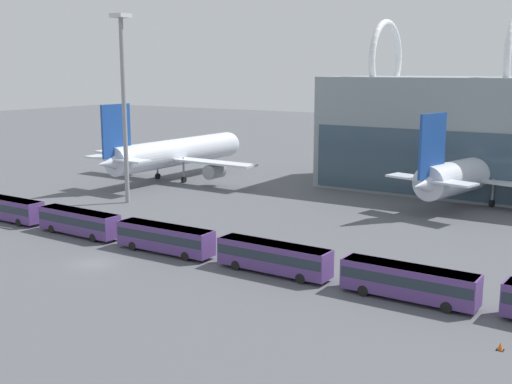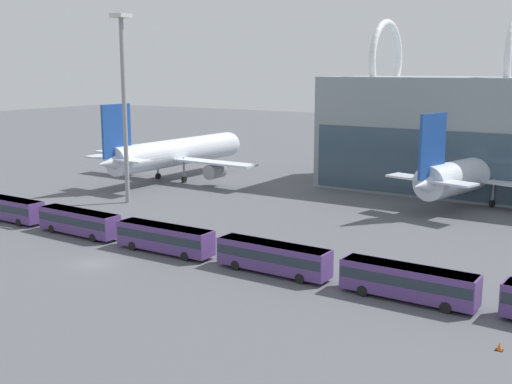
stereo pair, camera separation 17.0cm
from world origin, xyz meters
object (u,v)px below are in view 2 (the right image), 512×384
shuttle_bus_0 (8,207)px  floodlight_mast (124,92)px  shuttle_bus_2 (165,237)px  traffic_cone_0 (499,346)px  shuttle_bus_1 (79,221)px  airliner_at_gate_far (477,173)px  shuttle_bus_3 (273,256)px  shuttle_bus_4 (408,281)px  airliner_at_gate_near (173,153)px

shuttle_bus_0 → floodlight_mast: bearing=74.5°
shuttle_bus_2 → traffic_cone_0: bearing=-9.6°
shuttle_bus_0 → shuttle_bus_1: bearing=0.2°
airliner_at_gate_far → shuttle_bus_1: 57.84m
shuttle_bus_0 → traffic_cone_0: size_ratio=19.77×
shuttle_bus_3 → shuttle_bus_4: size_ratio=1.00×
shuttle_bus_0 → floodlight_mast: (5.14, 17.30, 14.74)m
airliner_at_gate_far → floodlight_mast: bearing=135.3°
shuttle_bus_1 → floodlight_mast: 24.47m
shuttle_bus_2 → shuttle_bus_3: (13.81, 0.18, 0.00)m
shuttle_bus_0 → shuttle_bus_3: bearing=0.7°
airliner_at_gate_near → shuttle_bus_2: 47.25m
airliner_at_gate_near → shuttle_bus_2: size_ratio=3.03×
shuttle_bus_0 → shuttle_bus_2: (27.63, -0.44, 0.00)m
shuttle_bus_2 → shuttle_bus_3: 13.82m
shuttle_bus_4 → floodlight_mast: bearing=161.4°
floodlight_mast → shuttle_bus_1: bearing=-63.6°
shuttle_bus_1 → shuttle_bus_2: same height
airliner_at_gate_near → shuttle_bus_1: bearing=-155.1°
shuttle_bus_0 → shuttle_bus_3: (41.44, -0.26, 0.00)m
airliner_at_gate_far → shuttle_bus_2: bearing=167.4°
shuttle_bus_4 → traffic_cone_0: bearing=-33.6°
shuttle_bus_2 → traffic_cone_0: shuttle_bus_2 is taller
shuttle_bus_4 → shuttle_bus_1: bearing=-179.4°
airliner_at_gate_near → traffic_cone_0: airliner_at_gate_near is taller
airliner_at_gate_near → shuttle_bus_1: (15.55, -36.64, -3.16)m
shuttle_bus_0 → traffic_cone_0: bearing=-4.8°
shuttle_bus_4 → shuttle_bus_2: bearing=-179.0°
shuttle_bus_0 → shuttle_bus_2: 27.63m
shuttle_bus_3 → shuttle_bus_1: bearing=-179.1°
shuttle_bus_2 → traffic_cone_0: 37.26m
shuttle_bus_0 → shuttle_bus_1: 13.82m
airliner_at_gate_near → shuttle_bus_4: 67.90m
airliner_at_gate_near → floodlight_mast: floodlight_mast is taller
shuttle_bus_4 → floodlight_mast: (-50.12, 17.65, 14.74)m
airliner_at_gate_far → shuttle_bus_0: size_ratio=2.92×
airliner_at_gate_far → shuttle_bus_1: airliner_at_gate_far is taller
floodlight_mast → shuttle_bus_2: bearing=-38.3°
shuttle_bus_2 → floodlight_mast: (-22.49, 17.75, 14.74)m
shuttle_bus_0 → shuttle_bus_1: size_ratio=1.00×
airliner_at_gate_far → shuttle_bus_4: airliner_at_gate_far is taller
shuttle_bus_1 → shuttle_bus_2: 13.82m
airliner_at_gate_far → shuttle_bus_4: (5.52, -45.39, -2.82)m
traffic_cone_0 → floodlight_mast: bearing=158.0°
airliner_at_gate_far → traffic_cone_0: 53.83m
shuttle_bus_1 → shuttle_bus_4: same height
airliner_at_gate_near → airliner_at_gate_far: 52.19m
shuttle_bus_3 → floodlight_mast: floodlight_mast is taller
airliner_at_gate_near → traffic_cone_0: bearing=-121.1°
shuttle_bus_3 → traffic_cone_0: size_ratio=19.77×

